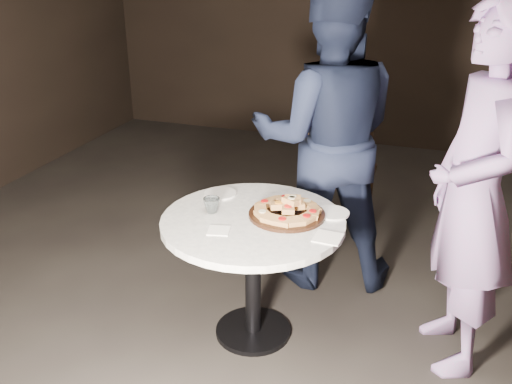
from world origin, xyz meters
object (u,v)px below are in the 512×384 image
Objects in this scene: diner_teal at (474,195)px; diner_navy at (326,138)px; chair_far at (340,168)px; serving_board at (287,214)px; water_glass at (212,205)px; focaccia_pile at (288,208)px; table at (253,241)px.

diner_navy is at bearing -142.66° from diner_teal.
serving_board is at bearing 86.63° from chair_far.
chair_far is 1.43m from diner_teal.
serving_board is 4.54× the size of water_glass.
serving_board is at bearing 12.50° from water_glass.
diner_navy reaches higher than chair_far.
diner_teal is (0.84, -1.10, 0.37)m from chair_far.
diner_teal reaches higher than serving_board.
chair_far is 0.52× the size of diner_teal.
chair_far is (0.05, 1.19, -0.21)m from focaccia_pile.
chair_far is at bearing 87.39° from serving_board.
chair_far is (0.21, 1.28, -0.03)m from table.
table is 3.41× the size of focaccia_pile.
diner_teal is at bearing 5.90° from serving_board.
chair_far reaches higher than serving_board.
chair_far is (0.05, 1.19, -0.17)m from serving_board.
focaccia_pile is at bearing 21.33° from serving_board.
water_glass is at bearing 70.13° from chair_far.
serving_board reaches higher than table.
water_glass is 1.31m from diner_teal.
diner_navy is 1.02m from diner_teal.
water_glass is 0.05× the size of diner_navy.
serving_board is 0.41× the size of chair_far.
water_glass is 0.05× the size of diner_teal.
water_glass is at bearing -100.81° from diner_teal.
chair_far reaches higher than water_glass.
diner_navy is at bearing 89.10° from chair_far.
focaccia_pile is (0.16, 0.09, 0.18)m from table.
diner_navy reaches higher than serving_board.
serving_board is at bearing -158.67° from focaccia_pile.
chair_far is (0.44, 1.28, -0.20)m from water_glass.
focaccia_pile reaches higher than water_glass.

